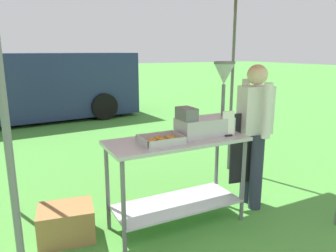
{
  "coord_description": "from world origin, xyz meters",
  "views": [
    {
      "loc": [
        -1.47,
        -1.4,
        1.75
      ],
      "look_at": [
        -0.01,
        1.45,
        1.0
      ],
      "focal_mm": 34.59,
      "sensor_mm": 36.0,
      "label": 1
    }
  ],
  "objects_px": {
    "menu_sign": "(228,125)",
    "donut_fryer": "(207,113)",
    "vendor": "(253,129)",
    "supply_crate": "(66,223)",
    "van_navy": "(28,86)",
    "donut_cart": "(177,164)",
    "donut_tray": "(161,141)"
  },
  "relations": [
    {
      "from": "donut_tray",
      "to": "menu_sign",
      "type": "relative_size",
      "value": 1.52
    },
    {
      "from": "menu_sign",
      "to": "donut_fryer",
      "type": "bearing_deg",
      "value": 139.37
    },
    {
      "from": "vendor",
      "to": "supply_crate",
      "type": "distance_m",
      "value": 2.17
    },
    {
      "from": "menu_sign",
      "to": "supply_crate",
      "type": "bearing_deg",
      "value": 166.21
    },
    {
      "from": "donut_tray",
      "to": "vendor",
      "type": "height_order",
      "value": "vendor"
    },
    {
      "from": "donut_tray",
      "to": "donut_fryer",
      "type": "xyz_separation_m",
      "value": [
        0.55,
        0.06,
        0.2
      ]
    },
    {
      "from": "donut_tray",
      "to": "vendor",
      "type": "relative_size",
      "value": 0.24
    },
    {
      "from": "donut_cart",
      "to": "donut_tray",
      "type": "relative_size",
      "value": 3.6
    },
    {
      "from": "donut_tray",
      "to": "donut_fryer",
      "type": "height_order",
      "value": "donut_fryer"
    },
    {
      "from": "donut_fryer",
      "to": "van_navy",
      "type": "height_order",
      "value": "van_navy"
    },
    {
      "from": "donut_fryer",
      "to": "supply_crate",
      "type": "height_order",
      "value": "donut_fryer"
    },
    {
      "from": "donut_tray",
      "to": "supply_crate",
      "type": "height_order",
      "value": "donut_tray"
    },
    {
      "from": "menu_sign",
      "to": "vendor",
      "type": "height_order",
      "value": "vendor"
    },
    {
      "from": "donut_fryer",
      "to": "supply_crate",
      "type": "bearing_deg",
      "value": 170.02
    },
    {
      "from": "donut_tray",
      "to": "donut_cart",
      "type": "bearing_deg",
      "value": 17.37
    },
    {
      "from": "donut_cart",
      "to": "donut_fryer",
      "type": "relative_size",
      "value": 1.91
    },
    {
      "from": "donut_fryer",
      "to": "van_navy",
      "type": "distance_m",
      "value": 6.37
    },
    {
      "from": "donut_cart",
      "to": "vendor",
      "type": "height_order",
      "value": "vendor"
    },
    {
      "from": "donut_cart",
      "to": "vendor",
      "type": "relative_size",
      "value": 0.87
    },
    {
      "from": "supply_crate",
      "to": "van_navy",
      "type": "distance_m",
      "value": 6.05
    },
    {
      "from": "donut_cart",
      "to": "donut_tray",
      "type": "bearing_deg",
      "value": -162.63
    },
    {
      "from": "donut_tray",
      "to": "supply_crate",
      "type": "bearing_deg",
      "value": 160.03
    },
    {
      "from": "donut_tray",
      "to": "supply_crate",
      "type": "relative_size",
      "value": 0.69
    },
    {
      "from": "menu_sign",
      "to": "donut_cart",
      "type": "bearing_deg",
      "value": 164.92
    },
    {
      "from": "vendor",
      "to": "supply_crate",
      "type": "bearing_deg",
      "value": 173.35
    },
    {
      "from": "donut_fryer",
      "to": "supply_crate",
      "type": "relative_size",
      "value": 1.3
    },
    {
      "from": "supply_crate",
      "to": "van_navy",
      "type": "height_order",
      "value": "van_navy"
    },
    {
      "from": "van_navy",
      "to": "menu_sign",
      "type": "bearing_deg",
      "value": -77.77
    },
    {
      "from": "van_navy",
      "to": "supply_crate",
      "type": "bearing_deg",
      "value": -91.68
    },
    {
      "from": "van_navy",
      "to": "vendor",
      "type": "bearing_deg",
      "value": -73.48
    },
    {
      "from": "donut_fryer",
      "to": "menu_sign",
      "type": "bearing_deg",
      "value": -40.63
    },
    {
      "from": "vendor",
      "to": "supply_crate",
      "type": "xyz_separation_m",
      "value": [
        -2.03,
        0.24,
        -0.74
      ]
    }
  ]
}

